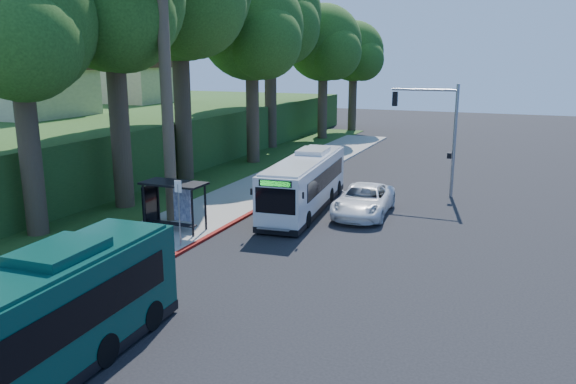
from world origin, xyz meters
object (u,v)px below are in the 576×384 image
at_px(bus_shelter, 172,196).
at_px(white_bus, 305,182).
at_px(pickup, 364,200).
at_px(teal_bus, 14,336).

height_order(bus_shelter, white_bus, white_bus).
bearing_deg(bus_shelter, white_bus, 54.62).
distance_m(bus_shelter, pickup, 10.51).
bearing_deg(teal_bus, bus_shelter, 105.63).
bearing_deg(bus_shelter, pickup, 39.47).
relative_size(teal_bus, pickup, 1.98).
xyz_separation_m(white_bus, pickup, (3.43, 0.11, -0.76)).
xyz_separation_m(white_bus, teal_bus, (-0.11, -20.15, 0.11)).
distance_m(white_bus, pickup, 3.51).
height_order(white_bus, teal_bus, teal_bus).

